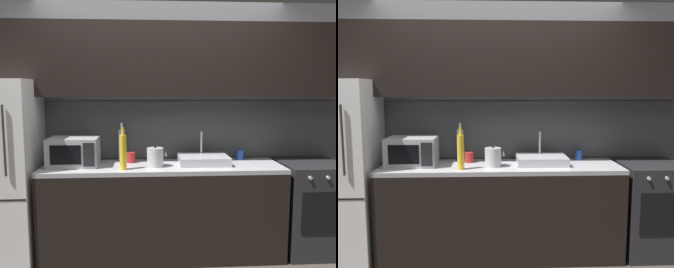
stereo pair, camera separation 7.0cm
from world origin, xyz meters
TOP-DOWN VIEW (x-y plane):
  - back_wall at (0.00, 1.20)m, footprint 4.02×0.44m
  - counter_run at (0.00, 0.90)m, footprint 2.28×0.60m
  - refrigerator at (-1.52, 0.90)m, footprint 0.68×0.69m
  - oven_range at (1.48, 0.90)m, footprint 0.60×0.62m
  - microwave at (-0.84, 0.92)m, footprint 0.46×0.35m
  - sink_basin at (0.40, 0.93)m, footprint 0.48×0.38m
  - kettle at (-0.07, 0.83)m, footprint 0.19×0.15m
  - wine_bottle_yellow at (-0.36, 0.72)m, footprint 0.06×0.06m
  - wine_bottle_clear at (-0.40, 1.11)m, footprint 0.07×0.07m
  - mug_red at (-0.31, 1.03)m, footprint 0.09×0.09m
  - mug_orange at (-0.07, 1.07)m, footprint 0.09×0.09m
  - mug_blue at (0.80, 1.10)m, footprint 0.07×0.07m

SIDE VIEW (x-z plane):
  - counter_run at x=0.00m, z-range 0.00..0.90m
  - oven_range at x=1.48m, z-range 0.00..0.90m
  - refrigerator at x=-1.52m, z-range 0.00..1.71m
  - sink_basin at x=0.40m, z-range 0.79..1.09m
  - mug_red at x=-0.31m, z-range 0.90..1.00m
  - mug_blue at x=0.80m, z-range 0.90..1.00m
  - mug_orange at x=-0.07m, z-range 0.90..1.01m
  - kettle at x=-0.07m, z-range 0.89..1.09m
  - microwave at x=-0.84m, z-range 0.90..1.17m
  - wine_bottle_yellow at x=-0.36m, z-range 0.87..1.26m
  - wine_bottle_clear at x=-0.40m, z-range 0.87..1.26m
  - back_wall at x=0.00m, z-range 0.30..2.80m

